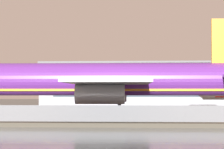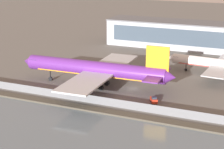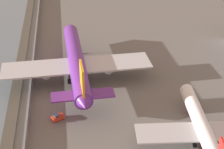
{
  "view_description": "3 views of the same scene",
  "coord_description": "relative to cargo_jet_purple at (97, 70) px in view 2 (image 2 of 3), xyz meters",
  "views": [
    {
      "loc": [
        -4.03,
        -80.09,
        3.82
      ],
      "look_at": [
        -10.0,
        0.04,
        6.63
      ],
      "focal_mm": 85.0,
      "sensor_mm": 36.0,
      "label": 1
    },
    {
      "loc": [
        37.29,
        -103.35,
        38.76
      ],
      "look_at": [
        -7.1,
        0.08,
        3.74
      ],
      "focal_mm": 60.0,
      "sensor_mm": 36.0,
      "label": 2
    },
    {
      "loc": [
        88.22,
        -5.39,
        57.22
      ],
      "look_at": [
        -2.02,
        6.87,
        5.76
      ],
      "focal_mm": 60.0,
      "sensor_mm": 36.0,
      "label": 3
    }
  ],
  "objects": [
    {
      "name": "shoreline_seawall",
      "position": [
        11.13,
        -17.87,
        -5.38
      ],
      "size": [
        320.0,
        3.0,
        0.5
      ],
      "color": "#474238",
      "rests_on": "ground"
    },
    {
      "name": "perimeter_fence",
      "position": [
        11.13,
        -13.37,
        -4.47
      ],
      "size": [
        280.0,
        0.1,
        2.33
      ],
      "color": "slate",
      "rests_on": "ground"
    },
    {
      "name": "cargo_jet_purple",
      "position": [
        0.0,
        0.0,
        0.0
      ],
      "size": [
        51.48,
        44.13,
        14.76
      ],
      "color": "#602889",
      "rests_on": "ground"
    },
    {
      "name": "ground_plane",
      "position": [
        11.13,
        2.63,
        -5.63
      ],
      "size": [
        500.0,
        500.0,
        0.0
      ],
      "primitive_type": "plane",
      "color": "#66635E"
    },
    {
      "name": "passenger_jet_white_red",
      "position": [
        33.77,
        27.18,
        -1.56
      ],
      "size": [
        36.46,
        31.38,
        10.68
      ],
      "color": "white",
      "rests_on": "ground"
    },
    {
      "name": "terminal_building",
      "position": [
        24.94,
        63.97,
        0.35
      ],
      "size": [
        93.81,
        15.96,
        11.95
      ],
      "color": "#9EA3AD",
      "rests_on": "ground"
    },
    {
      "name": "baggage_tug",
      "position": [
        20.56,
        -6.07,
        -4.83
      ],
      "size": [
        2.94,
        3.58,
        1.8
      ],
      "color": "red",
      "rests_on": "ground"
    }
  ]
}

